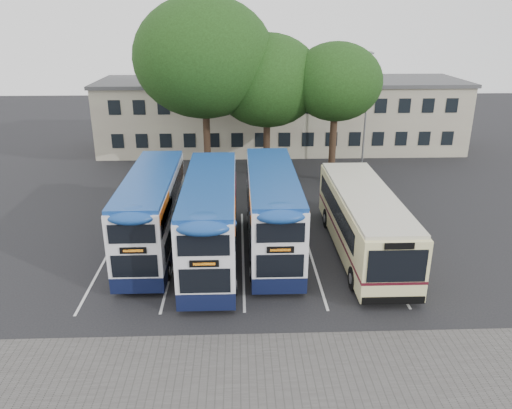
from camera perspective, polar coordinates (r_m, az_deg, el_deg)
The scene contains 12 objects.
ground at distance 22.01m, azimuth 8.66°, elevation -11.23°, with size 120.00×120.00×0.00m, color black.
paving_strip at distance 17.74m, azimuth 4.94°, elevation -20.08°, with size 40.00×6.00×0.01m, color #595654.
bay_lines at distance 26.01m, azimuth -1.51°, elevation -5.62°, with size 14.12×11.00×0.01m.
depot_building at distance 46.21m, azimuth 2.85°, elevation 10.33°, with size 32.40×8.40×6.20m.
lamp_post at distance 40.05m, azimuth 12.51°, elevation 11.03°, with size 0.25×1.05×9.06m.
tree_left at distance 36.05m, azimuth -5.96°, elevation 16.36°, with size 9.76×9.76×12.99m.
tree_mid at distance 36.54m, azimuth 1.29°, elevation 13.96°, with size 7.73×7.73×10.50m.
tree_right at distance 35.98m, azimuth 9.15°, elevation 13.64°, with size 6.36×6.36×9.96m.
bus_dd_left at distance 26.08m, azimuth -11.79°, elevation -0.58°, with size 2.39×9.86×4.11m.
bus_dd_mid at distance 24.52m, azimuth -5.20°, elevation -1.39°, with size 2.49×10.25×4.27m.
bus_dd_right at distance 25.59m, azimuth 1.86°, elevation -0.41°, with size 2.45×10.12×4.21m.
bus_single at distance 26.08m, azimuth 12.19°, elevation -1.53°, with size 2.83×11.10×3.31m.
Camera 1 is at (-3.92, -18.27, 11.62)m, focal length 35.00 mm.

